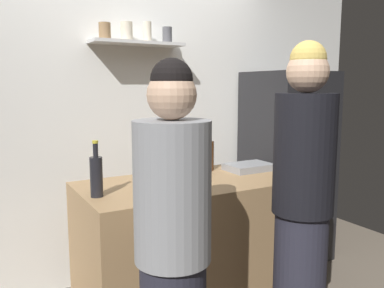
% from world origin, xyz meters
% --- Properties ---
extents(back_wall_assembly, '(4.80, 0.32, 2.60)m').
position_xyz_m(back_wall_assembly, '(0.00, 1.25, 1.30)').
color(back_wall_assembly, white).
rests_on(back_wall_assembly, ground).
extents(refrigerator, '(0.63, 0.67, 1.67)m').
position_xyz_m(refrigerator, '(1.38, 0.85, 0.84)').
color(refrigerator, black).
rests_on(refrigerator, ground).
extents(counter, '(1.49, 0.76, 0.92)m').
position_xyz_m(counter, '(0.18, 0.47, 0.46)').
color(counter, '#9E7A51').
rests_on(counter, ground).
extents(baking_pan, '(0.34, 0.24, 0.05)m').
position_xyz_m(baking_pan, '(0.72, 0.55, 0.94)').
color(baking_pan, gray).
rests_on(baking_pan, counter).
extents(utensil_holder, '(0.12, 0.12, 0.21)m').
position_xyz_m(utensil_holder, '(-0.23, 0.18, 0.97)').
color(utensil_holder, '#B2B2B7').
rests_on(utensil_holder, counter).
extents(wine_bottle_amber_glass, '(0.07, 0.07, 0.34)m').
position_xyz_m(wine_bottle_amber_glass, '(0.46, 0.70, 1.04)').
color(wine_bottle_amber_glass, '#472814').
rests_on(wine_bottle_amber_glass, counter).
extents(wine_bottle_dark_glass, '(0.07, 0.07, 0.33)m').
position_xyz_m(wine_bottle_dark_glass, '(-0.49, 0.40, 1.05)').
color(wine_bottle_dark_glass, black).
rests_on(wine_bottle_dark_glass, counter).
extents(water_bottle_plastic, '(0.08, 0.08, 0.23)m').
position_xyz_m(water_bottle_plastic, '(-0.04, 0.65, 1.02)').
color(water_bottle_plastic, silver).
rests_on(water_bottle_plastic, counter).
extents(person_grey_hoodie, '(0.34, 0.34, 1.67)m').
position_xyz_m(person_grey_hoodie, '(-0.36, -0.30, 0.82)').
color(person_grey_hoodie, '#262633').
rests_on(person_grey_hoodie, ground).
extents(person_blonde, '(0.34, 0.34, 1.79)m').
position_xyz_m(person_blonde, '(0.50, -0.22, 0.90)').
color(person_blonde, '#262633').
rests_on(person_blonde, ground).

